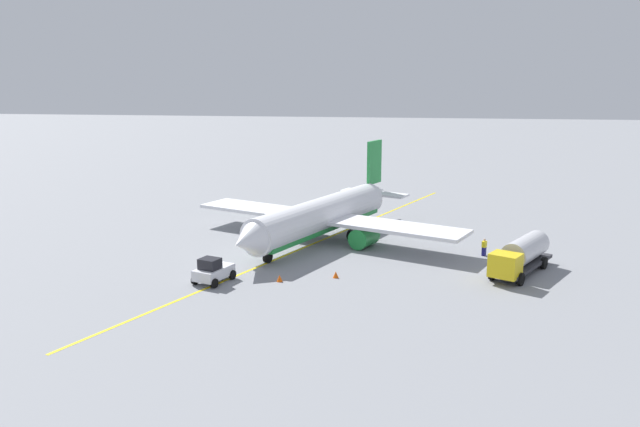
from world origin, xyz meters
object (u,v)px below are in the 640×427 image
safety_cone_nose (280,278)px  pushback_tug (213,271)px  safety_cone_wingtip (336,275)px  airplane (322,216)px  refueling_worker (484,247)px  fuel_tanker (521,255)px

safety_cone_nose → pushback_tug: bearing=-80.4°
safety_cone_nose → safety_cone_wingtip: safety_cone_nose is taller
airplane → refueling_worker: (3.67, 16.53, -1.80)m
pushback_tug → safety_cone_wingtip: 10.61m
safety_cone_nose → safety_cone_wingtip: size_ratio=1.03×
fuel_tanker → safety_cone_nose: (5.40, -20.79, -1.42)m
fuel_tanker → refueling_worker: size_ratio=5.62×
fuel_tanker → safety_cone_wingtip: size_ratio=16.81×
safety_cone_wingtip → fuel_tanker: bearing=102.7°
pushback_tug → safety_cone_nose: (-0.95, 5.60, -0.71)m
airplane → fuel_tanker: 21.18m
airplane → fuel_tanker: airplane is taller
airplane → pushback_tug: airplane is taller
refueling_worker → safety_cone_nose: bearing=-59.3°
safety_cone_nose → safety_cone_wingtip: 4.96m
airplane → safety_cone_wingtip: (12.70, 2.98, -2.34)m
pushback_tug → refueling_worker: (-11.73, 23.79, -0.19)m
fuel_tanker → pushback_tug: fuel_tanker is taller
fuel_tanker → refueling_worker: (-5.38, -2.60, -0.89)m
refueling_worker → safety_cone_nose: (10.78, -18.19, -0.53)m
airplane → refueling_worker: size_ratio=17.87×
airplane → safety_cone_wingtip: airplane is taller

